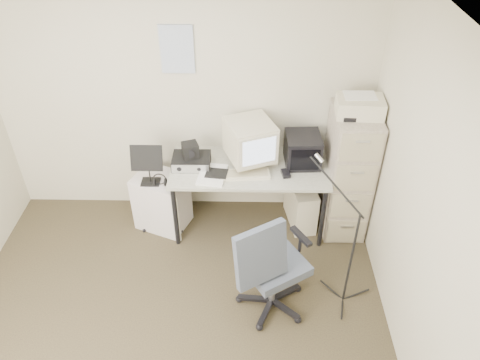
{
  "coord_description": "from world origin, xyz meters",
  "views": [
    {
      "loc": [
        0.61,
        -2.17,
        3.33
      ],
      "look_at": [
        0.55,
        0.95,
        0.95
      ],
      "focal_mm": 35.0,
      "sensor_mm": 36.0,
      "label": 1
    }
  ],
  "objects_px": {
    "office_chair": "(274,263)",
    "filing_cabinet": "(348,173)",
    "side_cart": "(162,201)",
    "desk": "(249,196)"
  },
  "relations": [
    {
      "from": "office_chair",
      "to": "filing_cabinet",
      "type": "bearing_deg",
      "value": 23.36
    },
    {
      "from": "side_cart",
      "to": "filing_cabinet",
      "type": "bearing_deg",
      "value": 23.1
    },
    {
      "from": "filing_cabinet",
      "to": "desk",
      "type": "bearing_deg",
      "value": -178.19
    },
    {
      "from": "filing_cabinet",
      "to": "side_cart",
      "type": "bearing_deg",
      "value": -178.8
    },
    {
      "from": "filing_cabinet",
      "to": "desk",
      "type": "height_order",
      "value": "filing_cabinet"
    },
    {
      "from": "desk",
      "to": "side_cart",
      "type": "xyz_separation_m",
      "value": [
        -0.88,
        -0.01,
        -0.07
      ]
    },
    {
      "from": "desk",
      "to": "office_chair",
      "type": "distance_m",
      "value": 1.06
    },
    {
      "from": "filing_cabinet",
      "to": "side_cart",
      "type": "distance_m",
      "value": 1.86
    },
    {
      "from": "desk",
      "to": "side_cart",
      "type": "bearing_deg",
      "value": -179.46
    },
    {
      "from": "filing_cabinet",
      "to": "side_cart",
      "type": "height_order",
      "value": "filing_cabinet"
    }
  ]
}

